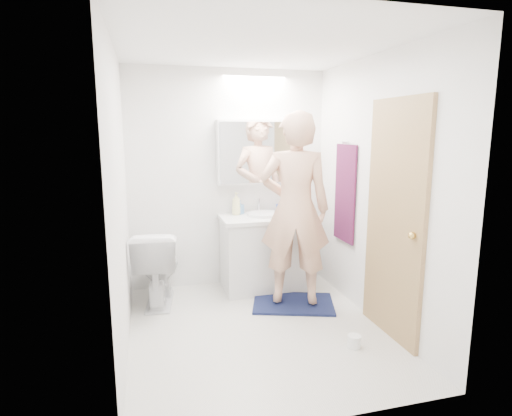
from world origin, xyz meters
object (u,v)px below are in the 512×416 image
object	(u,v)px
medicine_cabinet	(256,152)
soap_bottle_a	(236,204)
soap_bottle_b	(240,207)
toilet_paper_roll	(354,341)
toothbrush_cup	(280,208)
person	(295,209)
toilet	(158,266)
vanity_cabinet	(264,254)

from	to	relation	value
medicine_cabinet	soap_bottle_a	xyz separation A→B (m)	(-0.25, -0.06, -0.56)
soap_bottle_b	toilet_paper_roll	size ratio (longest dim) A/B	1.40
soap_bottle_a	soap_bottle_b	size ratio (longest dim) A/B	1.62
toothbrush_cup	person	bearing A→B (deg)	-96.36
toilet	soap_bottle_a	size ratio (longest dim) A/B	3.11
toilet	toilet_paper_roll	world-z (taller)	toilet
medicine_cabinet	toilet_paper_roll	size ratio (longest dim) A/B	8.00
toilet	soap_bottle_b	size ratio (longest dim) A/B	5.04
person	toilet_paper_roll	world-z (taller)	person
medicine_cabinet	soap_bottle_a	size ratio (longest dim) A/B	3.54
person	toothbrush_cup	bearing A→B (deg)	-78.02
vanity_cabinet	soap_bottle_b	size ratio (longest dim) A/B	5.86
vanity_cabinet	soap_bottle_a	world-z (taller)	soap_bottle_a
person	soap_bottle_a	size ratio (longest dim) A/B	7.53
vanity_cabinet	medicine_cabinet	xyz separation A→B (m)	(-0.03, 0.21, 1.11)
toilet	toothbrush_cup	distance (m)	1.50
toilet	person	bearing A→B (deg)	170.14
medicine_cabinet	soap_bottle_a	distance (m)	0.61
medicine_cabinet	toilet_paper_roll	bearing A→B (deg)	-77.23
medicine_cabinet	soap_bottle_a	world-z (taller)	medicine_cabinet
soap_bottle_a	soap_bottle_b	distance (m)	0.07
vanity_cabinet	toothbrush_cup	size ratio (longest dim) A/B	9.18
medicine_cabinet	soap_bottle_b	size ratio (longest dim) A/B	5.73
person	soap_bottle_a	xyz separation A→B (m)	(-0.44, 0.68, -0.04)
medicine_cabinet	toothbrush_cup	xyz separation A→B (m)	(0.27, -0.05, -0.63)
medicine_cabinet	soap_bottle_b	xyz separation A→B (m)	(-0.20, -0.03, -0.60)
soap_bottle_a	medicine_cabinet	bearing A→B (deg)	13.74
person	toilet_paper_roll	distance (m)	1.33
medicine_cabinet	toilet	world-z (taller)	medicine_cabinet
person	soap_bottle_b	bearing A→B (deg)	-43.15
vanity_cabinet	toilet_paper_roll	bearing A→B (deg)	-76.69
toilet	toothbrush_cup	size ratio (longest dim) A/B	7.89
soap_bottle_a	toothbrush_cup	world-z (taller)	soap_bottle_a
vanity_cabinet	toothbrush_cup	bearing A→B (deg)	34.41
toothbrush_cup	toilet_paper_roll	xyz separation A→B (m)	(0.11, -1.62, -0.82)
vanity_cabinet	person	distance (m)	0.81
person	toilet	bearing A→B (deg)	0.76
soap_bottle_a	toilet	bearing A→B (deg)	-163.20
medicine_cabinet	person	distance (m)	0.92
soap_bottle_a	soap_bottle_b	bearing A→B (deg)	31.52
person	toothbrush_cup	distance (m)	0.71
vanity_cabinet	toilet_paper_roll	size ratio (longest dim) A/B	8.18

